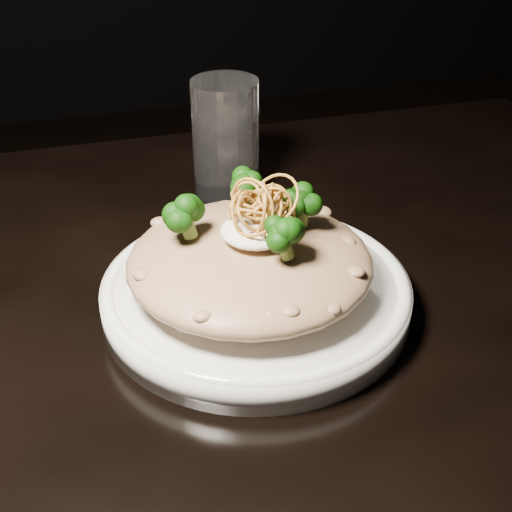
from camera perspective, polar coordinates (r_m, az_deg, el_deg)
The scene contains 7 objects.
table at distance 0.70m, azimuth -2.64°, elevation -9.27°, with size 1.10×0.80×0.75m.
plate at distance 0.63m, azimuth 0.00°, elevation -3.14°, with size 0.27×0.27×0.03m, color white.
risotto at distance 0.61m, azimuth -0.50°, elevation -0.44°, with size 0.21×0.21×0.05m, color brown.
broccoli at distance 0.59m, azimuth -0.41°, elevation 3.38°, with size 0.11×0.11×0.04m, color black, non-canonical shape.
cheese at distance 0.59m, azimuth -0.03°, elevation 2.03°, with size 0.06×0.06×0.02m, color white.
shallots at distance 0.58m, azimuth 0.33°, elevation 4.23°, with size 0.05×0.05×0.03m, color #8F5B1E, non-canonical shape.
drinking_glass at distance 0.81m, azimuth -2.43°, elevation 9.41°, with size 0.07×0.07×0.13m, color white.
Camera 1 is at (-0.12, -0.51, 1.13)m, focal length 50.00 mm.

